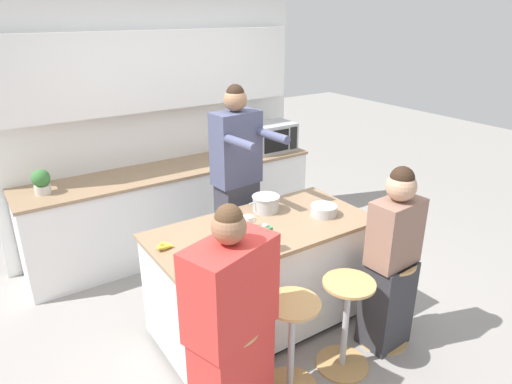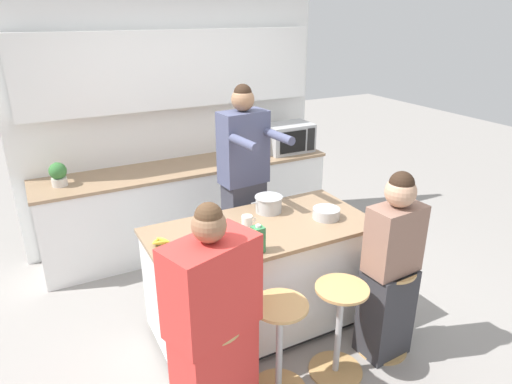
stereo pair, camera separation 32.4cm
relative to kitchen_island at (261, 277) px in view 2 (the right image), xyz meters
name	(u,v)px [view 2 (the right image)]	position (x,y,z in m)	size (l,w,h in m)	color
ground_plane	(261,324)	(0.00, 0.00, -0.45)	(16.00, 16.00, 0.00)	gray
wall_back	(174,97)	(0.00, 1.89, 1.10)	(3.25, 0.22, 2.70)	white
back_counter	(190,205)	(0.00, 1.59, 0.00)	(3.02, 0.62, 0.89)	white
kitchen_island	(261,277)	(0.00, 0.00, 0.00)	(1.68, 0.83, 0.88)	black
bar_stool_leftmost	(214,369)	(-0.67, -0.65, -0.08)	(0.38, 0.38, 0.70)	tan
bar_stool_center_left	(279,347)	(-0.22, -0.67, -0.08)	(0.38, 0.38, 0.70)	tan
bar_stool_center_right	(339,329)	(0.22, -0.70, -0.08)	(0.38, 0.38, 0.70)	tan
bar_stool_rightmost	(386,307)	(0.67, -0.67, -0.08)	(0.38, 0.38, 0.70)	tan
person_cooking	(244,191)	(0.18, 0.64, 0.47)	(0.45, 0.59, 1.83)	#383842
person_wrapped_blanket	(213,329)	(-0.68, -0.68, 0.24)	(0.58, 0.43, 1.47)	red
person_seated_near	(390,274)	(0.66, -0.68, 0.22)	(0.39, 0.28, 1.42)	#333338
cooking_pot	(269,204)	(0.18, 0.22, 0.50)	(0.31, 0.22, 0.13)	#B7BABC
fruit_bowl	(326,213)	(0.52, -0.10, 0.48)	(0.21, 0.21, 0.08)	#B7BABC
coffee_cup_near	(247,222)	(-0.10, 0.04, 0.48)	(0.11, 0.08, 0.10)	white
banana_bunch	(160,241)	(-0.74, 0.09, 0.46)	(0.14, 0.10, 0.05)	yellow
juice_carton	(258,239)	(-0.19, -0.31, 0.53)	(0.08, 0.08, 0.20)	#38844C
microwave	(288,138)	(1.18, 1.55, 0.60)	(0.52, 0.36, 0.31)	#B2B5B7
potted_plant	(58,174)	(-1.22, 1.59, 0.55)	(0.16, 0.16, 0.22)	beige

